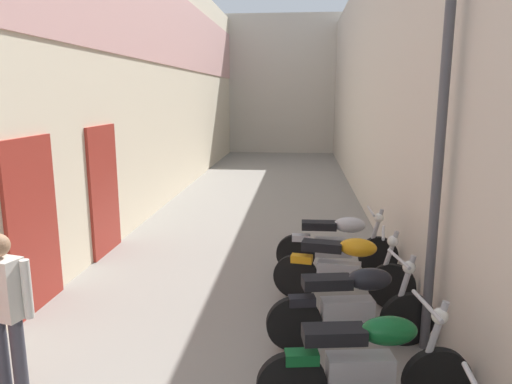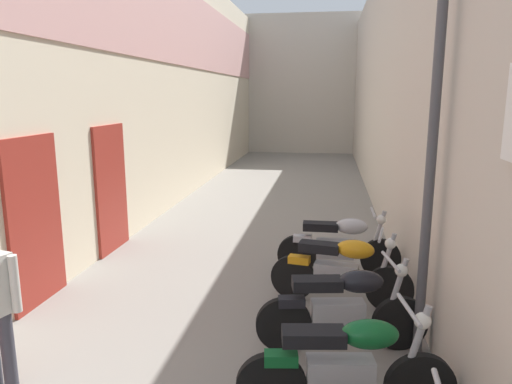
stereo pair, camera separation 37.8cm
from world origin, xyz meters
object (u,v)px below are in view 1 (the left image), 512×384
object	(u,v)px
motorcycle_fifth	(344,267)
motorcycle_fourth	(353,304)
pedestrian_mid_alley	(5,307)
motorcycle_third	(367,362)
motorcycle_sixth	(338,242)
street_lamp	(435,83)

from	to	relation	value
motorcycle_fifth	motorcycle_fourth	bearing A→B (deg)	-90.00
motorcycle_fifth	pedestrian_mid_alley	distance (m)	3.93
motorcycle_third	motorcycle_fifth	size ratio (longest dim) A/B	1.00
pedestrian_mid_alley	motorcycle_third	bearing A→B (deg)	2.24
motorcycle_fifth	pedestrian_mid_alley	world-z (taller)	pedestrian_mid_alley
motorcycle_sixth	street_lamp	size ratio (longest dim) A/B	0.38
motorcycle_third	street_lamp	bearing A→B (deg)	59.23
motorcycle_sixth	street_lamp	world-z (taller)	street_lamp
street_lamp	motorcycle_third	bearing A→B (deg)	-120.77
motorcycle_sixth	motorcycle_fourth	bearing A→B (deg)	-90.00
pedestrian_mid_alley	motorcycle_sixth	bearing A→B (deg)	47.84
motorcycle_fourth	street_lamp	xyz separation A→B (m)	(0.70, 0.06, 2.32)
motorcycle_sixth	pedestrian_mid_alley	xyz separation A→B (m)	(-3.10, -3.42, 0.42)
motorcycle_third	motorcycle_fifth	distance (m)	2.25
motorcycle_fourth	motorcycle_fifth	distance (m)	1.13
motorcycle_fifth	street_lamp	world-z (taller)	street_lamp
motorcycle_fourth	street_lamp	distance (m)	2.42
street_lamp	pedestrian_mid_alley	bearing A→B (deg)	-161.11
motorcycle_third	motorcycle_sixth	world-z (taller)	same
motorcycle_fourth	pedestrian_mid_alley	size ratio (longest dim) A/B	1.17
motorcycle_third	motorcycle_fifth	bearing A→B (deg)	90.00
motorcycle_sixth	street_lamp	bearing A→B (deg)	-71.70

